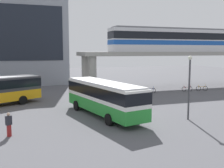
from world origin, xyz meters
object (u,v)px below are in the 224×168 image
Objects in this scene: bus_main at (104,95)px; pedestrian_at_kerb at (9,125)px; station_building at (3,39)px; bicycle_blue at (150,91)px; train at (184,40)px; bicycle_silver at (136,92)px; bicycle_red at (187,89)px; bicycle_orange at (202,88)px.

pedestrian_at_kerb is at bearing -156.33° from bus_main.
station_building is 29.45m from bicycle_blue.
bicycle_blue is (20.38, -19.75, -7.87)m from station_building.
train is 14.54× the size of bicycle_blue.
bicycle_silver and bicycle_blue have the same top height.
pedestrian_at_kerb is (-8.21, -3.60, -1.17)m from bus_main.
pedestrian_at_kerb is at bearing -150.12° from bicycle_red.
bicycle_red is at bearing 3.15° from bicycle_silver.
bicycle_blue is at bearing 178.53° from bicycle_red.
station_building is 12.80× the size of bicycle_orange.
bicycle_red is 1.04× the size of bicycle_orange.
bicycle_red is at bearing -36.86° from station_building.
bus_main is 6.33× the size of bicycle_red.
bicycle_red and bicycle_silver have the same top height.
station_building is at bearing 93.08° from pedestrian_at_kerb.
train reaches higher than bicycle_orange.
station_building reaches higher than bus_main.
bicycle_orange is (18.96, 10.32, -1.63)m from bus_main.
bicycle_red is at bearing 173.36° from bicycle_orange.
bicycle_blue is at bearing 177.06° from bicycle_orange.
bicycle_red and bicycle_blue have the same top height.
station_building is 36.20m from bicycle_orange.
bus_main is 12.87m from bicycle_silver.
pedestrian_at_kerb is (-26.95, -18.64, -7.07)m from train.
bus_main reaches higher than bicycle_silver.
bus_main reaches higher than pedestrian_at_kerb.
pedestrian_at_kerb is (-15.98, -13.72, 0.46)m from bicycle_silver.
bus_main is at bearing -147.29° from bicycle_red.
bicycle_blue is (2.57, 0.64, 0.00)m from bicycle_silver.
station_building is 34.95m from pedestrian_at_kerb.
bus_main reaches higher than bicycle_orange.
bus_main is at bearing -141.25° from train.
bicycle_silver is (7.77, 10.12, -1.63)m from bus_main.
bus_main is at bearing -151.44° from bicycle_orange.
bicycle_blue is at bearing -44.10° from station_building.
bicycle_red is 1.03× the size of pedestrian_at_kerb.
train is at bearing 38.75° from bus_main.
bicycle_orange is 8.64m from bicycle_blue.
train is 14.95× the size of pedestrian_at_kerb.
station_building reaches higher than pedestrian_at_kerb.
bicycle_red is 8.76m from bicycle_silver.
bicycle_blue is 23.46m from pedestrian_at_kerb.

